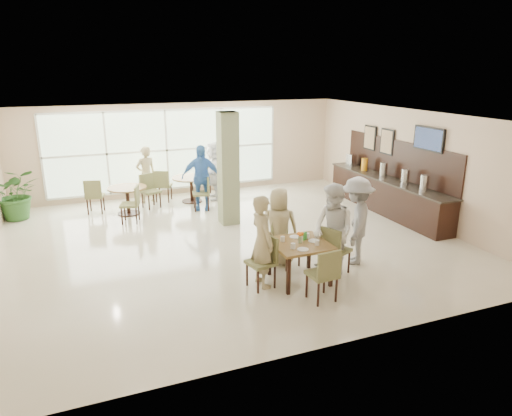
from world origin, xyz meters
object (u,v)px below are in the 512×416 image
object	(u,v)px
main_table	(300,247)
teen_far	(279,227)
potted_plant	(17,194)
teen_left	(262,241)
round_table_right	(191,183)
buffet_counter	(387,192)
round_table_left	(127,194)
adult_a	(201,178)
adult_standing	(146,175)
teen_standing	(356,221)
adult_b	(214,171)
teen_right	(333,231)

from	to	relation	value
main_table	teen_far	size ratio (longest dim) A/B	0.64
potted_plant	teen_left	xyz separation A→B (m)	(4.49, -5.86, 0.17)
round_table_right	potted_plant	distance (m)	4.60
buffet_counter	teen_far	size ratio (longest dim) A/B	2.98
round_table_left	adult_a	size ratio (longest dim) A/B	0.57
potted_plant	adult_standing	size ratio (longest dim) A/B	0.82
potted_plant	teen_standing	distance (m)	8.67
round_table_left	buffet_counter	size ratio (longest dim) A/B	0.22
round_table_left	buffet_counter	distance (m)	7.03
buffet_counter	adult_a	world-z (taller)	buffet_counter
adult_a	adult_standing	world-z (taller)	adult_a
round_table_left	adult_b	bearing A→B (deg)	13.10
teen_standing	adult_standing	bearing A→B (deg)	-116.99
buffet_counter	potted_plant	xyz separation A→B (m)	(-9.32, 3.01, 0.13)
teen_left	teen_right	xyz separation A→B (m)	(1.40, -0.07, 0.04)
adult_standing	teen_right	bearing A→B (deg)	94.65
potted_plant	adult_standing	world-z (taller)	adult_standing
teen_right	buffet_counter	bearing A→B (deg)	121.54
teen_far	teen_standing	world-z (taller)	teen_standing
round_table_left	teen_far	xyz separation A→B (m)	(2.43, -4.50, 0.23)
round_table_right	buffet_counter	size ratio (longest dim) A/B	0.24
potted_plant	teen_far	distance (m)	7.26
main_table	teen_far	xyz separation A→B (m)	(-0.05, 0.84, 0.13)
round_table_left	teen_left	size ratio (longest dim) A/B	0.61
buffet_counter	main_table	bearing A→B (deg)	-144.46
teen_standing	teen_right	bearing A→B (deg)	-31.33
teen_far	teen_standing	xyz separation A→B (m)	(1.46, -0.49, 0.10)
teen_far	round_table_right	bearing A→B (deg)	-62.22
round_table_left	buffet_counter	bearing A→B (deg)	-19.94
teen_far	adult_standing	xyz separation A→B (m)	(-1.78, 5.45, 0.04)
main_table	adult_a	bearing A→B (deg)	95.92
teen_left	main_table	bearing A→B (deg)	-101.94
main_table	adult_a	size ratio (longest dim) A/B	0.55
main_table	round_table_left	size ratio (longest dim) A/B	0.98
round_table_right	adult_a	bearing A→B (deg)	-84.90
teen_right	adult_a	bearing A→B (deg)	-175.27
buffet_counter	potted_plant	size ratio (longest dim) A/B	3.46
teen_far	teen_right	size ratio (longest dim) A/B	0.89
buffet_counter	adult_b	world-z (taller)	buffet_counter
buffet_counter	teen_standing	xyz separation A→B (m)	(-2.71, -2.60, 0.33)
buffet_counter	adult_standing	size ratio (longest dim) A/B	2.82
round_table_right	potted_plant	world-z (taller)	potted_plant
teen_far	adult_b	distance (m)	5.12
buffet_counter	teen_right	world-z (taller)	buffet_counter
round_table_left	teen_left	bearing A→B (deg)	-71.30
main_table	buffet_counter	bearing A→B (deg)	35.54
buffet_counter	teen_far	bearing A→B (deg)	-153.18
main_table	adult_b	bearing A→B (deg)	88.67
teen_left	teen_standing	xyz separation A→B (m)	(2.12, 0.25, 0.04)
round_table_left	adult_b	xyz separation A→B (m)	(2.62, 0.61, 0.30)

